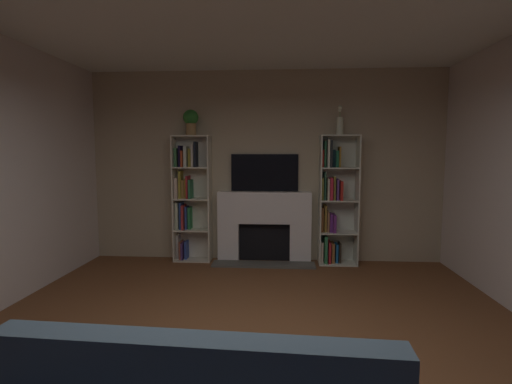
# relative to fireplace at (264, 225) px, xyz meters

# --- Properties ---
(ground_plane) EXTENTS (7.73, 7.73, 0.00)m
(ground_plane) POSITION_rel_fireplace_xyz_m (0.00, -3.11, -0.56)
(ground_plane) COLOR brown
(wall_back_accent) EXTENTS (5.43, 0.06, 2.87)m
(wall_back_accent) POSITION_rel_fireplace_xyz_m (0.00, 0.13, 0.88)
(wall_back_accent) COLOR tan
(wall_back_accent) RESTS_ON ground_plane
(fireplace) EXTENTS (1.51, 0.50, 1.06)m
(fireplace) POSITION_rel_fireplace_xyz_m (0.00, 0.00, 0.00)
(fireplace) COLOR white
(fireplace) RESTS_ON ground_plane
(tv) EXTENTS (1.01, 0.06, 0.56)m
(tv) POSITION_rel_fireplace_xyz_m (0.00, 0.07, 0.79)
(tv) COLOR black
(tv) RESTS_ON fireplace
(bookshelf_left) EXTENTS (0.56, 0.29, 1.90)m
(bookshelf_left) POSITION_rel_fireplace_xyz_m (-1.15, -0.00, 0.43)
(bookshelf_left) COLOR beige
(bookshelf_left) RESTS_ON ground_plane
(bookshelf_right) EXTENTS (0.56, 0.34, 1.90)m
(bookshelf_right) POSITION_rel_fireplace_xyz_m (1.03, -0.02, 0.35)
(bookshelf_right) COLOR silver
(bookshelf_right) RESTS_ON ground_plane
(potted_plant) EXTENTS (0.23, 0.23, 0.38)m
(potted_plant) POSITION_rel_fireplace_xyz_m (-1.09, -0.05, 1.57)
(potted_plant) COLOR #A37B4A
(potted_plant) RESTS_ON bookshelf_left
(vase_with_flowers) EXTENTS (0.10, 0.10, 0.42)m
(vase_with_flowers) POSITION_rel_fireplace_xyz_m (1.09, -0.05, 1.50)
(vase_with_flowers) COLOR beige
(vase_with_flowers) RESTS_ON bookshelf_right
(coffee_table) EXTENTS (0.80, 0.41, 0.41)m
(coffee_table) POSITION_rel_fireplace_xyz_m (-0.13, -3.63, -0.21)
(coffee_table) COLOR olive
(coffee_table) RESTS_ON ground_plane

